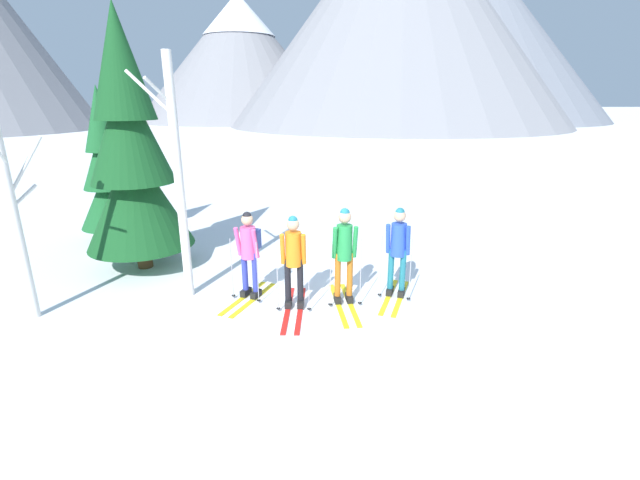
# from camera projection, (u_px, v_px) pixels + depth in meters

# --- Properties ---
(ground_plane) EXTENTS (400.00, 400.00, 0.00)m
(ground_plane) POSITION_uv_depth(u_px,v_px,m) (313.00, 300.00, 8.14)
(ground_plane) COLOR white
(skier_in_pink) EXTENTS (0.96, 1.54, 1.66)m
(skier_in_pink) POSITION_uv_depth(u_px,v_px,m) (249.00, 250.00, 8.00)
(skier_in_pink) COLOR yellow
(skier_in_pink) RESTS_ON ground
(skier_in_orange) EXTENTS (0.61, 1.82, 1.69)m
(skier_in_orange) POSITION_uv_depth(u_px,v_px,m) (294.00, 257.00, 7.59)
(skier_in_orange) COLOR red
(skier_in_orange) RESTS_ON ground
(skier_in_green) EXTENTS (0.61, 1.77, 1.78)m
(skier_in_green) POSITION_uv_depth(u_px,v_px,m) (344.00, 252.00, 7.75)
(skier_in_green) COLOR yellow
(skier_in_green) RESTS_ON ground
(skier_in_blue) EXTENTS (0.90, 1.61, 1.72)m
(skier_in_blue) POSITION_uv_depth(u_px,v_px,m) (398.00, 247.00, 8.05)
(skier_in_blue) COLOR yellow
(skier_in_blue) RESTS_ON ground
(pine_tree_near) EXTENTS (1.62, 1.62, 3.91)m
(pine_tree_near) POSITION_uv_depth(u_px,v_px,m) (108.00, 172.00, 11.15)
(pine_tree_near) COLOR #51381E
(pine_tree_near) RESTS_ON ground
(pine_tree_mid) EXTENTS (2.22, 2.22, 5.36)m
(pine_tree_mid) POSITION_uv_depth(u_px,v_px,m) (131.00, 156.00, 9.01)
(pine_tree_mid) COLOR #51381E
(pine_tree_mid) RESTS_ON ground
(birch_tree_tall) EXTENTS (0.80, 0.49, 4.33)m
(birch_tree_tall) POSITION_uv_depth(u_px,v_px,m) (178.00, 179.00, 7.69)
(birch_tree_tall) COLOR silver
(birch_tree_tall) RESTS_ON ground
(birch_tree_slender) EXTENTS (0.47, 1.13, 3.54)m
(birch_tree_slender) POSITION_uv_depth(u_px,v_px,m) (14.00, 213.00, 6.99)
(birch_tree_slender) COLOR silver
(birch_tree_slender) RESTS_ON ground
(mountain_ridge_distant) EXTENTS (111.24, 60.47, 29.68)m
(mountain_ridge_distant) POSITION_uv_depth(u_px,v_px,m) (320.00, 23.00, 61.85)
(mountain_ridge_distant) COLOR gray
(mountain_ridge_distant) RESTS_ON ground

